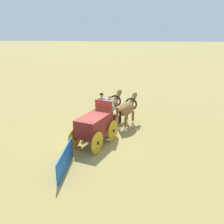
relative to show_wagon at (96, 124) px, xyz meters
name	(u,v)px	position (x,y,z in m)	size (l,w,h in m)	color
ground_plane	(95,144)	(-0.15, 0.06, -1.24)	(220.00, 220.00, 0.00)	#9E8C4C
show_wagon	(96,124)	(0.00, 0.00, 0.00)	(5.51, 2.78, 2.83)	maroon
draft_horse_near	(111,106)	(3.49, -0.63, 0.14)	(3.11, 1.63, 2.25)	brown
draft_horse_off	(127,109)	(3.02, -1.84, 0.08)	(2.96, 1.59, 2.19)	brown
sponsor_banner	(65,159)	(-3.26, 1.09, -0.69)	(3.20, 0.06, 1.10)	#1959B2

